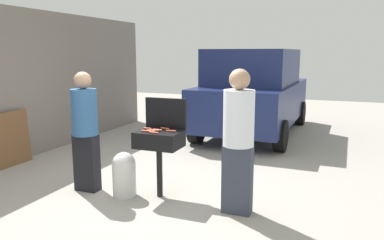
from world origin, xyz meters
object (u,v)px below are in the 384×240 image
at_px(hot_dog_1, 146,131).
at_px(hot_dog_5, 154,130).
at_px(person_left, 85,127).
at_px(hot_dog_0, 157,130).
at_px(parked_minivan, 254,92).
at_px(hot_dog_7, 171,131).
at_px(hot_dog_3, 154,133).
at_px(hot_dog_6, 148,129).
at_px(person_right, 238,137).
at_px(leaning_board, 8,140).
at_px(propane_tank, 124,173).
at_px(hot_dog_4, 151,131).
at_px(bbq_grill, 159,142).
at_px(hot_dog_2, 165,128).

xyz_separation_m(hot_dog_1, hot_dog_5, (0.09, 0.08, 0.00)).
height_order(hot_dog_1, person_left, person_left).
height_order(hot_dog_0, hot_dog_1, same).
xyz_separation_m(hot_dog_1, parked_minivan, (0.45, 4.63, 0.10)).
bearing_deg(hot_dog_7, hot_dog_3, -133.59).
bearing_deg(hot_dog_6, hot_dog_7, -4.52).
relative_size(person_left, person_right, 0.96).
distance_m(hot_dog_3, hot_dog_5, 0.14).
bearing_deg(hot_dog_6, hot_dog_5, -28.28).
relative_size(person_right, leaning_board, 1.87).
height_order(hot_dog_7, person_right, person_right).
distance_m(propane_tank, leaning_board, 2.62).
xyz_separation_m(hot_dog_4, leaning_board, (-2.96, 0.38, -0.45)).
bearing_deg(bbq_grill, hot_dog_3, -88.18).
distance_m(hot_dog_5, parked_minivan, 4.57).
height_order(hot_dog_3, propane_tank, hot_dog_3).
bearing_deg(person_left, hot_dog_3, 4.97).
relative_size(bbq_grill, hot_dog_7, 7.02).
distance_m(hot_dog_4, person_left, 0.99).
xyz_separation_m(bbq_grill, propane_tank, (-0.46, -0.16, -0.45)).
bearing_deg(propane_tank, person_right, 1.08).
height_order(bbq_grill, hot_dog_5, hot_dog_5).
xyz_separation_m(hot_dog_3, person_left, (-1.07, -0.00, -0.01)).
relative_size(hot_dog_0, hot_dog_5, 1.00).
bearing_deg(hot_dog_3, hot_dog_2, 86.13).
distance_m(bbq_grill, hot_dog_5, 0.17).
bearing_deg(bbq_grill, hot_dog_1, -142.37).
xyz_separation_m(hot_dog_3, parked_minivan, (0.31, 4.68, 0.10)).
distance_m(person_right, parked_minivan, 4.72).
xyz_separation_m(hot_dog_1, hot_dog_4, (0.06, 0.03, 0.00)).
bearing_deg(person_right, hot_dog_4, -17.50).
bearing_deg(hot_dog_3, propane_tank, -179.71).
distance_m(propane_tank, person_right, 1.70).
relative_size(hot_dog_4, person_left, 0.08).
relative_size(hot_dog_7, parked_minivan, 0.03).
height_order(hot_dog_7, leaning_board, leaning_board).
distance_m(hot_dog_3, parked_minivan, 4.69).
height_order(hot_dog_1, leaning_board, leaning_board).
bearing_deg(hot_dog_2, hot_dog_7, -39.96).
height_order(hot_dog_2, hot_dog_3, same).
distance_m(hot_dog_5, leaning_board, 3.03).
bearing_deg(propane_tank, hot_dog_2, 31.81).
distance_m(hot_dog_0, parked_minivan, 4.53).
relative_size(hot_dog_2, parked_minivan, 0.03).
relative_size(hot_dog_1, person_left, 0.08).
xyz_separation_m(hot_dog_4, hot_dog_6, (-0.11, 0.12, 0.00)).
bearing_deg(hot_dog_1, hot_dog_2, 56.27).
distance_m(hot_dog_0, person_right, 1.16).
relative_size(hot_dog_0, hot_dog_1, 1.00).
bearing_deg(bbq_grill, person_right, -6.69).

